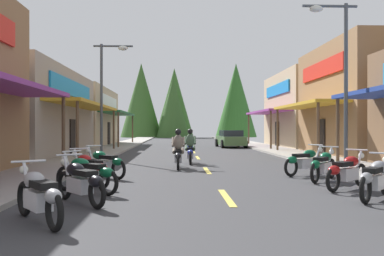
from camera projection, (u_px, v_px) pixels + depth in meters
ground at (194, 154)px, 27.00m from camera, size 9.07×82.16×0.10m
sidewalk_left at (102, 152)px, 26.78m from camera, size 2.67×82.16×0.12m
sidewalk_right at (285, 152)px, 27.23m from camera, size 2.67×82.16×0.12m
centerline_dashes at (192, 150)px, 29.87m from camera, size 0.16×55.40×0.01m
storefront_left_far at (63, 117)px, 37.73m from camera, size 9.91×12.35×5.10m
storefront_right_far at (328, 110)px, 34.88m from camera, size 10.31×10.61×6.07m
streetlamp_left at (107, 84)px, 21.40m from camera, size 1.98×0.30×5.85m
streetlamp_right at (338, 62)px, 15.15m from camera, size 1.98×0.30×6.07m
motorcycle_parked_right_1 at (376, 178)px, 9.47m from camera, size 1.50×1.66×1.04m
motorcycle_parked_right_2 at (347, 171)px, 11.03m from camera, size 1.69×1.47×1.04m
motorcycle_parked_right_3 at (323, 165)px, 12.78m from camera, size 1.39×1.75×1.04m
motorcycle_parked_right_4 at (305, 161)px, 14.32m from camera, size 1.83×1.28×1.04m
motorcycle_parked_left_0 at (39, 195)px, 7.10m from camera, size 1.34×1.79×1.04m
motorcycle_parked_left_1 at (80, 181)px, 8.90m from camera, size 1.42×1.73×1.04m
motorcycle_parked_left_2 at (87, 173)px, 10.40m from camera, size 1.81×1.31×1.04m
motorcycle_parked_left_3 at (89, 168)px, 11.66m from camera, size 1.49×1.68×1.04m
motorcycle_parked_left_4 at (104, 163)px, 13.56m from camera, size 1.66×1.50×1.04m
rider_cruising_lead at (178, 152)px, 16.62m from camera, size 0.60×2.14×1.57m
rider_cruising_trailing at (190, 149)px, 18.85m from camera, size 0.60×2.14×1.57m
parked_car_curbside at (231, 139)px, 34.60m from camera, size 2.27×4.40×1.40m
treeline_backdrop at (184, 102)px, 71.59m from camera, size 23.14×10.35×12.63m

